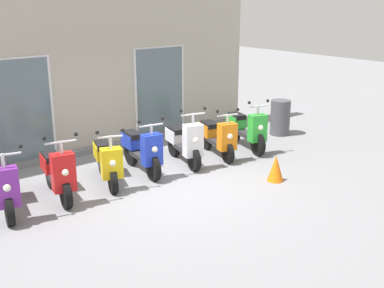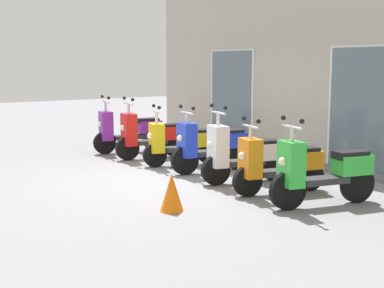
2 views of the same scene
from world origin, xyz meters
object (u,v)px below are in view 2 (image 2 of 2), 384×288
object	(u,v)px
scooter_red	(149,136)
curb_bollard	(103,131)
scooter_purple	(128,131)
traffic_cone	(172,192)
scooter_green	(322,171)
scooter_yellow	(181,143)
scooter_white	(243,154)
scooter_orange	(278,164)
scooter_blue	(210,146)

from	to	relation	value
scooter_red	curb_bollard	xyz separation A→B (m)	(-2.24, 0.03, -0.13)
scooter_purple	traffic_cone	size ratio (longest dim) A/B	3.14
scooter_green	scooter_yellow	bearing A→B (deg)	178.17
scooter_white	scooter_orange	distance (m)	0.90
scooter_blue	curb_bollard	bearing A→B (deg)	-178.16
scooter_purple	scooter_white	size ratio (longest dim) A/B	1.06
scooter_red	scooter_purple	bearing A→B (deg)	179.45
curb_bollard	scooter_yellow	bearing A→B (deg)	1.18
scooter_orange	scooter_green	size ratio (longest dim) A/B	0.92
scooter_purple	traffic_cone	world-z (taller)	scooter_purple
scooter_white	scooter_yellow	bearing A→B (deg)	179.06
scooter_blue	scooter_orange	world-z (taller)	scooter_blue
scooter_white	scooter_red	bearing A→B (deg)	-178.67
scooter_purple	scooter_yellow	size ratio (longest dim) A/B	1.08
curb_bollard	scooter_white	bearing A→B (deg)	0.42
scooter_yellow	scooter_green	size ratio (longest dim) A/B	0.92
scooter_purple	curb_bollard	size ratio (longest dim) A/B	2.33
scooter_white	curb_bollard	xyz separation A→B (m)	(-5.14, -0.04, -0.13)
scooter_red	curb_bollard	distance (m)	2.25
scooter_red	traffic_cone	bearing A→B (deg)	-26.90
scooter_red	traffic_cone	distance (m)	4.11
scooter_orange	traffic_cone	xyz separation A→B (m)	(-0.13, -1.87, -0.20)
scooter_white	curb_bollard	distance (m)	5.14
scooter_yellow	traffic_cone	size ratio (longest dim) A/B	2.90
curb_bollard	traffic_cone	distance (m)	6.20
scooter_green	scooter_red	bearing A→B (deg)	179.77
scooter_purple	scooter_green	bearing A→B (deg)	-0.28
scooter_yellow	scooter_blue	bearing A→B (deg)	4.40
traffic_cone	scooter_red	bearing A→B (deg)	153.10
scooter_yellow	traffic_cone	world-z (taller)	scooter_yellow
scooter_yellow	scooter_white	size ratio (longest dim) A/B	0.98
scooter_purple	scooter_white	xyz separation A→B (m)	(3.83, 0.06, -0.00)
scooter_purple	scooter_yellow	world-z (taller)	scooter_purple
scooter_red	scooter_white	size ratio (longest dim) A/B	1.00
scooter_purple	scooter_blue	world-z (taller)	scooter_purple
scooter_purple	scooter_white	distance (m)	3.83
scooter_blue	scooter_orange	xyz separation A→B (m)	(1.91, -0.15, -0.03)
scooter_blue	traffic_cone	bearing A→B (deg)	-48.52
scooter_white	scooter_green	world-z (taller)	scooter_white
scooter_red	scooter_green	size ratio (longest dim) A/B	0.94
scooter_red	scooter_green	bearing A→B (deg)	-0.23
scooter_blue	scooter_green	xyz separation A→B (m)	(2.80, -0.18, 0.01)
scooter_blue	scooter_green	distance (m)	2.80
scooter_white	curb_bollard	world-z (taller)	scooter_white
scooter_orange	scooter_white	bearing A→B (deg)	176.25
scooter_blue	curb_bollard	world-z (taller)	scooter_blue
scooter_purple	scooter_yellow	distance (m)	1.98
scooter_orange	scooter_green	bearing A→B (deg)	-1.76
scooter_purple	scooter_yellow	xyz separation A→B (m)	(1.98, 0.09, -0.04)
scooter_white	scooter_blue	bearing A→B (deg)	174.70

